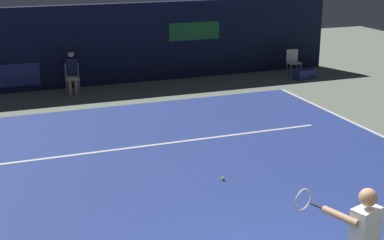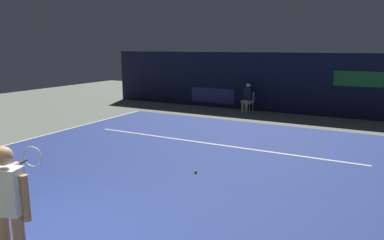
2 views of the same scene
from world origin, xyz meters
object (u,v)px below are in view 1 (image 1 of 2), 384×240
line_judge_on_chair (72,71)px  tennis_ball (223,179)px  courtside_chair_near (293,61)px  equipment_bag (305,74)px

line_judge_on_chair → tennis_ball: bearing=-78.6°
courtside_chair_near → tennis_ball: bearing=-128.2°
courtside_chair_near → tennis_ball: (-6.06, -7.70, -0.46)m
tennis_ball → equipment_bag: bearing=48.9°
equipment_bag → courtside_chair_near: bearing=82.9°
tennis_ball → equipment_bag: (6.15, 7.05, 0.11)m
line_judge_on_chair → tennis_ball: 8.06m
courtside_chair_near → equipment_bag: courtside_chair_near is taller
line_judge_on_chair → courtside_chair_near: (7.65, -0.17, -0.18)m
line_judge_on_chair → equipment_bag: line_judge_on_chair is taller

